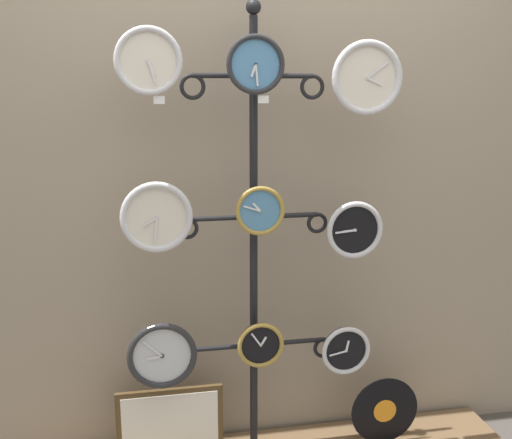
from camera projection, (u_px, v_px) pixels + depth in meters
name	position (u px, v px, depth m)	size (l,w,h in m)	color
shop_wall	(246.00, 135.00, 2.48)	(4.40, 0.04, 2.80)	gray
display_stand	(254.00, 321.00, 2.49)	(0.71, 0.33, 1.91)	black
clock_top_left	(148.00, 61.00, 2.12)	(0.24, 0.04, 0.24)	silver
clock_top_center	(255.00, 65.00, 2.18)	(0.22, 0.04, 0.22)	#4C84B2
clock_top_right	(367.00, 78.00, 2.27)	(0.28, 0.04, 0.28)	silver
clock_middle_left	(157.00, 217.00, 2.24)	(0.27, 0.04, 0.27)	silver
clock_middle_center	(260.00, 211.00, 2.30)	(0.19, 0.04, 0.19)	#4C84B2
clock_middle_right	(354.00, 230.00, 2.38)	(0.23, 0.04, 0.23)	black
clock_bottom_left	(162.00, 355.00, 2.36)	(0.28, 0.04, 0.28)	silver
clock_bottom_center	(260.00, 345.00, 2.40)	(0.19, 0.04, 0.19)	black
clock_bottom_right	(346.00, 350.00, 2.49)	(0.21, 0.04, 0.21)	black
vinyl_record	(385.00, 411.00, 2.61)	(0.30, 0.01, 0.30)	black
picture_frame	(170.00, 425.00, 2.49)	(0.44, 0.02, 0.32)	#4C381E
price_tag_upper	(159.00, 100.00, 2.15)	(0.04, 0.00, 0.03)	white
price_tag_mid	(263.00, 99.00, 2.21)	(0.04, 0.00, 0.03)	white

